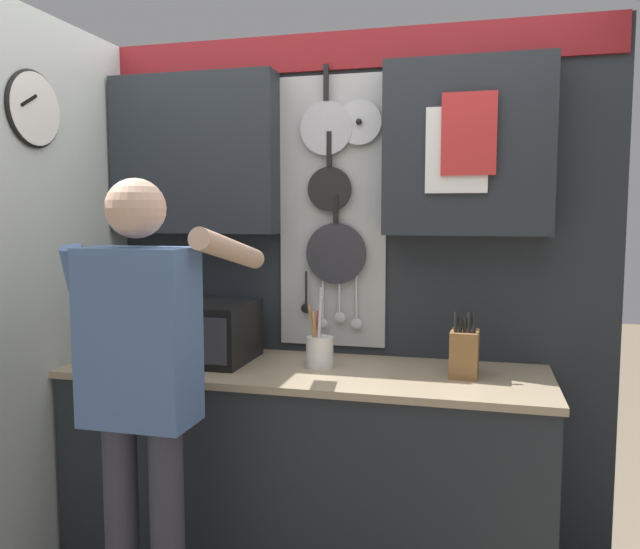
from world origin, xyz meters
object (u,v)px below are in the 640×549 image
microwave (193,331)px  knife_block (464,353)px  person (142,373)px  utensil_crock (319,349)px

microwave → knife_block: 1.20m
microwave → person: size_ratio=0.32×
knife_block → person: person is taller
person → utensil_crock: bearing=53.3°
microwave → knife_block: bearing=0.0°
utensil_crock → person: person is taller
knife_block → microwave: bearing=-180.0°
knife_block → utensil_crock: 0.61m
microwave → utensil_crock: utensil_crock is taller
microwave → person: 0.65m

